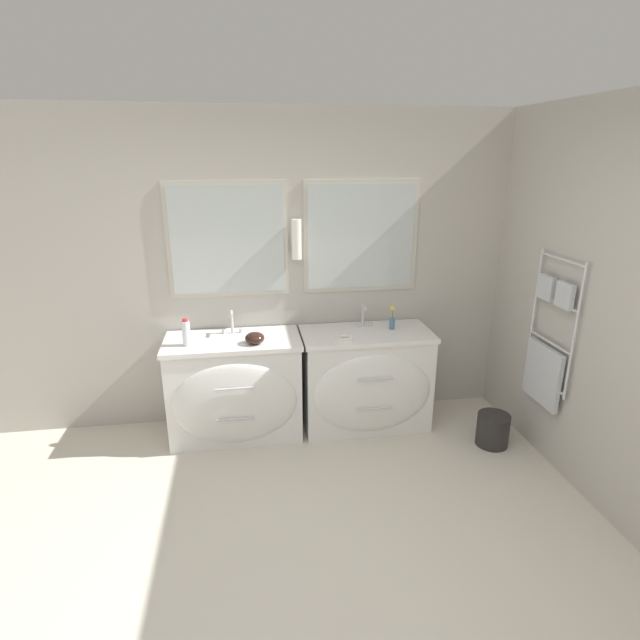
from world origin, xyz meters
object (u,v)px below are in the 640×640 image
at_px(waste_bin, 493,429).
at_px(toiletry_bottle, 186,333).
at_px(vanity_left, 235,388).
at_px(vanity_right, 366,379).
at_px(flower_vase, 392,319).
at_px(amenity_bowl, 255,338).

bearing_deg(waste_bin, toiletry_bottle, 170.18).
relative_size(toiletry_bottle, waste_bin, 0.83).
xyz_separation_m(vanity_left, vanity_right, (1.09, 0.00, 0.00)).
xyz_separation_m(vanity_left, flower_vase, (1.32, 0.07, 0.50)).
height_order(toiletry_bottle, amenity_bowl, toiletry_bottle).
bearing_deg(vanity_left, amenity_bowl, -27.98).
distance_m(vanity_left, flower_vase, 1.42).
distance_m(toiletry_bottle, amenity_bowl, 0.52).
bearing_deg(toiletry_bottle, vanity_left, 9.16).
distance_m(vanity_right, toiletry_bottle, 1.53).
xyz_separation_m(flower_vase, waste_bin, (0.71, -0.54, -0.79)).
bearing_deg(vanity_right, toiletry_bottle, -177.81).
bearing_deg(amenity_bowl, flower_vase, 8.22).
xyz_separation_m(toiletry_bottle, amenity_bowl, (0.52, -0.04, -0.06)).
height_order(toiletry_bottle, waste_bin, toiletry_bottle).
xyz_separation_m(vanity_left, waste_bin, (2.04, -0.47, -0.29)).
bearing_deg(waste_bin, amenity_bowl, 168.65).
height_order(vanity_left, flower_vase, flower_vase).
relative_size(flower_vase, waste_bin, 0.78).
height_order(toiletry_bottle, flower_vase, toiletry_bottle).
bearing_deg(vanity_left, waste_bin, -12.90).
xyz_separation_m(vanity_right, toiletry_bottle, (-1.44, -0.05, 0.52)).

